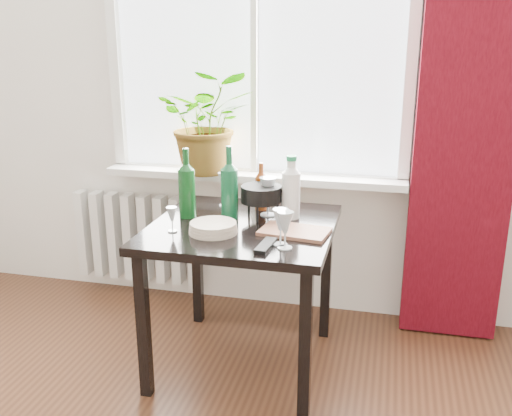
% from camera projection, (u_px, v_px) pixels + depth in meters
% --- Properties ---
extents(window, '(1.72, 0.08, 1.62)m').
position_uv_depth(window, '(255.00, 34.00, 3.08)').
color(window, white).
rests_on(window, ground).
extents(windowsill, '(1.72, 0.20, 0.04)m').
position_uv_depth(windowsill, '(253.00, 176.00, 3.24)').
color(windowsill, silver).
rests_on(windowsill, ground).
extents(curtain, '(0.50, 0.12, 2.56)m').
position_uv_depth(curtain, '(470.00, 98.00, 2.83)').
color(curtain, '#3B050D').
rests_on(curtain, ground).
extents(radiator, '(0.80, 0.10, 0.55)m').
position_uv_depth(radiator, '(138.00, 237.00, 3.57)').
color(radiator, silver).
rests_on(radiator, ground).
extents(table, '(0.85, 0.85, 0.74)m').
position_uv_depth(table, '(243.00, 242.00, 2.72)').
color(table, black).
rests_on(table, ground).
extents(potted_plant, '(0.62, 0.57, 0.57)m').
position_uv_depth(potted_plant, '(208.00, 122.00, 3.16)').
color(potted_plant, '#1E691C').
rests_on(potted_plant, windowsill).
extents(wine_bottle_left, '(0.09, 0.09, 0.35)m').
position_uv_depth(wine_bottle_left, '(187.00, 182.00, 2.75)').
color(wine_bottle_left, '#0B3A14').
rests_on(wine_bottle_left, table).
extents(wine_bottle_right, '(0.11, 0.11, 0.36)m').
position_uv_depth(wine_bottle_right, '(229.00, 182.00, 2.73)').
color(wine_bottle_right, '#0D4425').
rests_on(wine_bottle_right, table).
extents(bottle_amber, '(0.08, 0.08, 0.25)m').
position_uv_depth(bottle_amber, '(261.00, 186.00, 2.88)').
color(bottle_amber, '#67250B').
rests_on(bottle_amber, table).
extents(cleaning_bottle, '(0.10, 0.10, 0.32)m').
position_uv_depth(cleaning_bottle, '(291.00, 186.00, 2.74)').
color(cleaning_bottle, silver).
rests_on(cleaning_bottle, table).
extents(wineglass_front_right, '(0.08, 0.08, 0.16)m').
position_uv_depth(wineglass_front_right, '(281.00, 227.00, 2.40)').
color(wineglass_front_right, silver).
rests_on(wineglass_front_right, table).
extents(wineglass_far_right, '(0.09, 0.09, 0.17)m').
position_uv_depth(wineglass_far_right, '(285.00, 230.00, 2.36)').
color(wineglass_far_right, silver).
rests_on(wineglass_far_right, table).
extents(wineglass_back_center, '(0.10, 0.10, 0.20)m').
position_uv_depth(wineglass_back_center, '(268.00, 196.00, 2.79)').
color(wineglass_back_center, silver).
rests_on(wineglass_back_center, table).
extents(wineglass_back_left, '(0.09, 0.09, 0.18)m').
position_uv_depth(wineglass_back_left, '(225.00, 189.00, 2.95)').
color(wineglass_back_left, silver).
rests_on(wineglass_back_left, table).
extents(wineglass_front_left, '(0.06, 0.06, 0.12)m').
position_uv_depth(wineglass_front_left, '(172.00, 219.00, 2.57)').
color(wineglass_front_left, '#B0BABE').
rests_on(wineglass_front_left, table).
extents(plate_stack, '(0.23, 0.23, 0.05)m').
position_uv_depth(plate_stack, '(213.00, 228.00, 2.57)').
color(plate_stack, beige).
rests_on(plate_stack, table).
extents(fondue_pot, '(0.29, 0.27, 0.16)m').
position_uv_depth(fondue_pot, '(261.00, 201.00, 2.78)').
color(fondue_pot, black).
rests_on(fondue_pot, table).
extents(tv_remote, '(0.07, 0.18, 0.02)m').
position_uv_depth(tv_remote, '(266.00, 246.00, 2.39)').
color(tv_remote, black).
rests_on(tv_remote, table).
extents(cutting_board, '(0.33, 0.23, 0.02)m').
position_uv_depth(cutting_board, '(295.00, 231.00, 2.57)').
color(cutting_board, '#8F5940').
rests_on(cutting_board, table).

